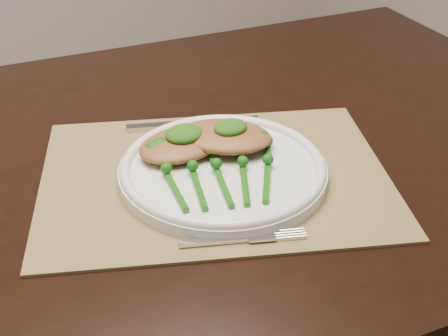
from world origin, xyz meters
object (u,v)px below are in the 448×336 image
placemat (215,176)px  broccolini_bundle (220,177)px  dinner_plate (223,169)px  chicken_fillet_left (182,144)px

placemat → broccolini_bundle: size_ratio=2.24×
placemat → dinner_plate: (0.01, -0.01, 0.02)m
dinner_plate → broccolini_bundle: 0.04m
placemat → chicken_fillet_left: size_ratio=3.67×
placemat → chicken_fillet_left: bearing=136.3°
chicken_fillet_left → broccolini_bundle: size_ratio=0.61×
dinner_plate → broccolini_bundle: (-0.02, -0.03, 0.01)m
placemat → broccolini_bundle: broccolini_bundle is taller
broccolini_bundle → placemat: bearing=90.8°
chicken_fillet_left → placemat: bearing=-71.1°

